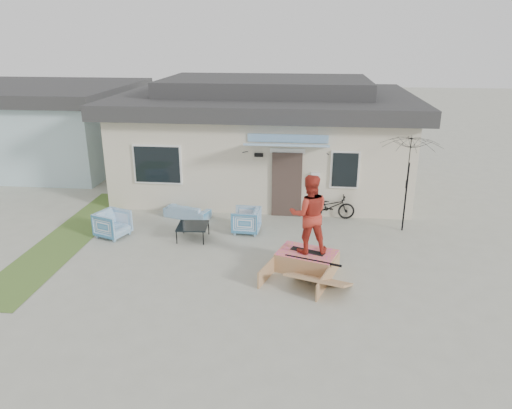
# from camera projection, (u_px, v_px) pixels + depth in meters

# --- Properties ---
(ground) EXTENTS (90.00, 90.00, 0.00)m
(ground) POSITION_uv_depth(u_px,v_px,m) (236.00, 279.00, 11.67)
(ground) COLOR #9B9C8C
(ground) RESTS_ON ground
(grass_strip) EXTENTS (1.40, 8.00, 0.01)m
(grass_strip) POSITION_uv_depth(u_px,v_px,m) (69.00, 237.00, 14.07)
(grass_strip) COLOR #45652A
(grass_strip) RESTS_ON ground
(house) EXTENTS (10.80, 8.49, 4.10)m
(house) POSITION_uv_depth(u_px,v_px,m) (266.00, 135.00, 18.51)
(house) COLOR beige
(house) RESTS_ON ground
(neighbor_house) EXTENTS (8.60, 7.60, 3.50)m
(neighbor_house) POSITION_uv_depth(u_px,v_px,m) (35.00, 124.00, 21.50)
(neighbor_house) COLOR #A6C4CC
(neighbor_house) RESTS_ON ground
(loveseat) EXTENTS (1.53, 0.84, 0.57)m
(loveseat) POSITION_uv_depth(u_px,v_px,m) (187.00, 209.00, 15.51)
(loveseat) COLOR teal
(loveseat) RESTS_ON ground
(armchair_left) EXTENTS (1.00, 1.03, 0.84)m
(armchair_left) POSITION_uv_depth(u_px,v_px,m) (113.00, 223.00, 14.02)
(armchair_left) COLOR teal
(armchair_left) RESTS_ON ground
(armchair_right) EXTENTS (0.78, 0.82, 0.81)m
(armchair_right) POSITION_uv_depth(u_px,v_px,m) (246.00, 219.00, 14.33)
(armchair_right) COLOR teal
(armchair_right) RESTS_ON ground
(coffee_table) EXTENTS (0.91, 0.91, 0.42)m
(coffee_table) POSITION_uv_depth(u_px,v_px,m) (193.00, 232.00, 13.90)
(coffee_table) COLOR black
(coffee_table) RESTS_ON ground
(bicycle) EXTENTS (1.58, 0.62, 0.99)m
(bicycle) POSITION_uv_depth(u_px,v_px,m) (330.00, 204.00, 15.35)
(bicycle) COLOR black
(bicycle) RESTS_ON ground
(patio_umbrella) EXTENTS (1.84, 1.71, 2.20)m
(patio_umbrella) POSITION_uv_depth(u_px,v_px,m) (408.00, 174.00, 14.00)
(patio_umbrella) COLOR black
(patio_umbrella) RESTS_ON ground
(skate_ramp) EXTENTS (1.93, 2.22, 0.47)m
(skate_ramp) POSITION_uv_depth(u_px,v_px,m) (307.00, 261.00, 12.09)
(skate_ramp) COLOR #A5794F
(skate_ramp) RESTS_ON ground
(skateboard) EXTENTS (0.89, 0.53, 0.05)m
(skateboard) POSITION_uv_depth(u_px,v_px,m) (308.00, 251.00, 12.04)
(skateboard) COLOR black
(skateboard) RESTS_ON skate_ramp
(skater) EXTENTS (1.07, 0.88, 1.98)m
(skater) POSITION_uv_depth(u_px,v_px,m) (309.00, 213.00, 11.70)
(skater) COLOR #B03023
(skater) RESTS_ON skateboard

